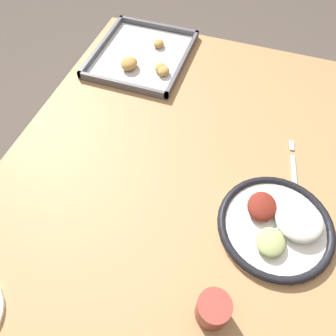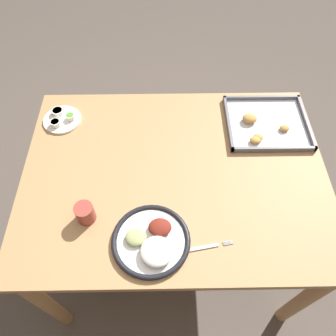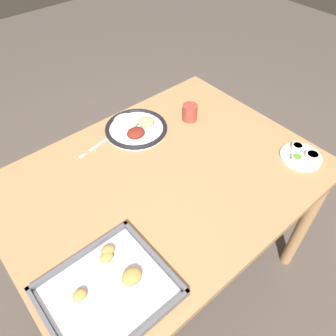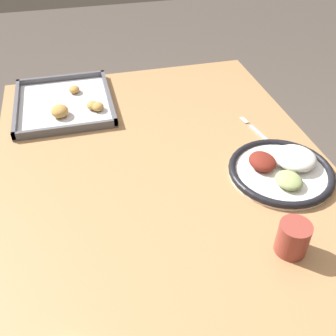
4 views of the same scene
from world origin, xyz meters
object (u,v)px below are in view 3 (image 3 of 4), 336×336
Objects in this scene: fork at (99,144)px; baking_tray at (109,289)px; dinner_plate at (135,127)px; saucer_plate at (302,155)px; drinking_cup at (190,112)px.

fork is 0.55× the size of baking_tray.
fork is (0.18, -0.02, -0.01)m from dinner_plate.
saucer_plate is (-0.41, 0.59, -0.00)m from dinner_plate.
drinking_cup reaches higher than dinner_plate.
fork is at bearing -6.76° from dinner_plate.
baking_tray is at bearing 50.46° from fork.
drinking_cup is at bearing -149.02° from baking_tray.
fork is 0.84m from saucer_plate.
baking_tray is (0.91, -0.04, -0.00)m from saucer_plate.
dinner_plate is 0.78× the size of baking_tray.
fork is 0.43m from drinking_cup.
drinking_cup is (0.17, -0.48, 0.03)m from saucer_plate.
dinner_plate is at bearing -54.87° from saucer_plate.
baking_tray is (0.32, 0.56, 0.01)m from fork.
dinner_plate is at bearing -132.48° from baking_tray.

